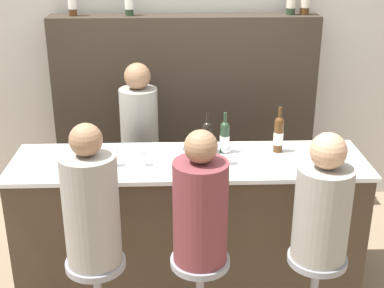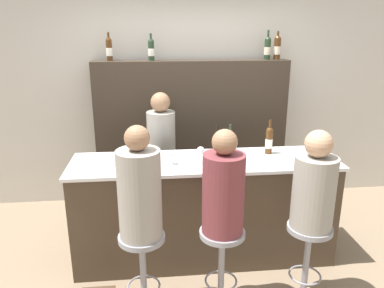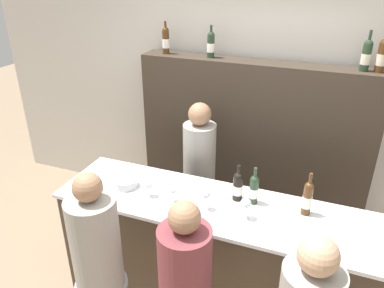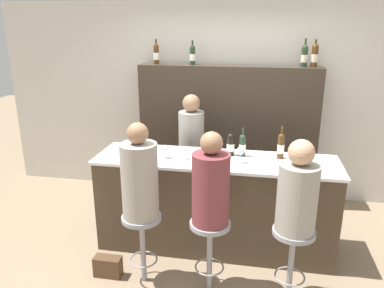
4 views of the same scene
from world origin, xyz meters
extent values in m
plane|color=#8C755B|center=(0.00, 0.00, 0.00)|extent=(16.00, 16.00, 0.00)
cube|color=beige|center=(0.00, 1.75, 1.30)|extent=(6.40, 0.05, 2.60)
cube|color=#473828|center=(0.00, 0.31, 0.49)|extent=(2.42, 0.63, 0.98)
cube|color=white|center=(0.00, 0.31, 0.99)|extent=(2.46, 0.67, 0.03)
cube|color=#382D23|center=(0.00, 1.52, 0.91)|extent=(2.30, 0.28, 1.81)
cylinder|color=black|center=(0.14, 0.45, 1.10)|extent=(0.08, 0.08, 0.19)
cylinder|color=white|center=(0.14, 0.45, 1.09)|extent=(0.08, 0.08, 0.08)
sphere|color=black|center=(0.14, 0.45, 1.20)|extent=(0.08, 0.08, 0.08)
cylinder|color=black|center=(0.14, 0.45, 1.26)|extent=(0.02, 0.02, 0.08)
cylinder|color=#233823|center=(0.26, 0.45, 1.10)|extent=(0.07, 0.07, 0.20)
cylinder|color=white|center=(0.26, 0.45, 1.09)|extent=(0.07, 0.07, 0.08)
sphere|color=#233823|center=(0.26, 0.45, 1.20)|extent=(0.07, 0.07, 0.07)
cylinder|color=#233823|center=(0.26, 0.45, 1.26)|extent=(0.02, 0.02, 0.09)
cylinder|color=#4C2D14|center=(0.64, 0.45, 1.12)|extent=(0.07, 0.07, 0.23)
cylinder|color=white|center=(0.64, 0.45, 1.11)|extent=(0.07, 0.07, 0.09)
sphere|color=#4C2D14|center=(0.64, 0.45, 1.23)|extent=(0.07, 0.07, 0.07)
cylinder|color=#4C2D14|center=(0.64, 0.45, 1.29)|extent=(0.02, 0.02, 0.09)
cylinder|color=#4C2D14|center=(-0.94, 1.52, 1.92)|extent=(0.07, 0.07, 0.22)
cylinder|color=white|center=(-0.94, 1.52, 1.91)|extent=(0.07, 0.07, 0.09)
sphere|color=#4C2D14|center=(-0.94, 1.52, 2.03)|extent=(0.07, 0.07, 0.07)
cylinder|color=#4C2D14|center=(-0.94, 1.52, 2.09)|extent=(0.02, 0.02, 0.08)
cylinder|color=#233823|center=(-0.46, 1.52, 1.91)|extent=(0.07, 0.07, 0.21)
cylinder|color=white|center=(-0.46, 1.52, 1.90)|extent=(0.07, 0.07, 0.08)
sphere|color=#233823|center=(-0.46, 1.52, 2.02)|extent=(0.07, 0.07, 0.07)
cylinder|color=#233823|center=(-0.46, 1.52, 2.07)|extent=(0.02, 0.02, 0.08)
cylinder|color=#233823|center=(0.90, 1.52, 1.92)|extent=(0.07, 0.07, 0.22)
cylinder|color=beige|center=(0.90, 1.52, 1.91)|extent=(0.08, 0.08, 0.09)
sphere|color=#233823|center=(0.90, 1.52, 2.03)|extent=(0.07, 0.07, 0.07)
cylinder|color=#233823|center=(0.90, 1.52, 2.10)|extent=(0.02, 0.02, 0.10)
cylinder|color=#4C2D14|center=(1.02, 1.52, 1.93)|extent=(0.08, 0.08, 0.23)
cylinder|color=beige|center=(1.02, 1.52, 1.92)|extent=(0.08, 0.08, 0.09)
sphere|color=#4C2D14|center=(1.02, 1.52, 2.04)|extent=(0.08, 0.08, 0.08)
cylinder|color=#4C2D14|center=(1.02, 1.52, 2.10)|extent=(0.02, 0.02, 0.08)
cylinder|color=silver|center=(-0.51, 0.24, 1.01)|extent=(0.06, 0.06, 0.00)
cylinder|color=silver|center=(-0.51, 0.24, 1.04)|extent=(0.01, 0.01, 0.06)
sphere|color=silver|center=(-0.51, 0.24, 1.11)|extent=(0.08, 0.08, 0.08)
cylinder|color=silver|center=(-0.31, 0.24, 1.01)|extent=(0.06, 0.06, 0.00)
cylinder|color=silver|center=(-0.31, 0.24, 1.04)|extent=(0.01, 0.01, 0.07)
sphere|color=silver|center=(-0.31, 0.24, 1.10)|extent=(0.06, 0.06, 0.06)
cylinder|color=silver|center=(-0.05, 0.24, 1.01)|extent=(0.07, 0.07, 0.00)
cylinder|color=silver|center=(-0.05, 0.24, 1.05)|extent=(0.01, 0.01, 0.09)
sphere|color=silver|center=(-0.05, 0.24, 1.13)|extent=(0.07, 0.07, 0.07)
cylinder|color=silver|center=(0.25, 0.24, 1.01)|extent=(0.07, 0.07, 0.00)
cylinder|color=silver|center=(0.25, 0.24, 1.05)|extent=(0.01, 0.01, 0.08)
sphere|color=silver|center=(0.25, 0.24, 1.13)|extent=(0.08, 0.08, 0.08)
cylinder|color=#B7B7BC|center=(-0.75, 0.30, 1.04)|extent=(0.19, 0.19, 0.07)
cylinder|color=gray|center=(-0.57, -0.39, 0.32)|extent=(0.05, 0.05, 0.64)
torus|color=gray|center=(-0.57, -0.39, 0.22)|extent=(0.27, 0.27, 0.02)
cylinder|color=gray|center=(-0.57, -0.39, 0.66)|extent=(0.36, 0.36, 0.04)
cylinder|color=gray|center=(-0.57, -0.39, 1.01)|extent=(0.32, 0.32, 0.67)
sphere|color=#936B4C|center=(-0.57, -0.39, 1.44)|extent=(0.18, 0.18, 0.18)
cylinder|color=gray|center=(0.04, -0.39, 0.32)|extent=(0.05, 0.05, 0.64)
torus|color=gray|center=(0.04, -0.39, 0.22)|extent=(0.27, 0.27, 0.02)
cylinder|color=gray|center=(0.04, -0.39, 0.66)|extent=(0.36, 0.36, 0.04)
cylinder|color=brown|center=(0.04, -0.39, 0.99)|extent=(0.32, 0.32, 0.62)
sphere|color=#936B4C|center=(0.04, -0.39, 1.39)|extent=(0.19, 0.19, 0.19)
cylinder|color=gray|center=(0.75, -0.39, 0.32)|extent=(0.05, 0.05, 0.64)
torus|color=gray|center=(0.75, -0.39, 0.22)|extent=(0.27, 0.27, 0.02)
cylinder|color=gray|center=(0.75, -0.39, 0.66)|extent=(0.36, 0.36, 0.04)
cylinder|color=gray|center=(0.75, -0.39, 0.97)|extent=(0.33, 0.33, 0.58)
sphere|color=tan|center=(0.75, -0.39, 1.36)|extent=(0.21, 0.21, 0.21)
cylinder|color=gray|center=(-0.38, 1.01, 0.66)|extent=(0.31, 0.31, 1.32)
sphere|color=#936B4C|center=(-0.38, 1.01, 1.42)|extent=(0.21, 0.21, 0.21)
camera|label=1|loc=(-0.10, -3.06, 2.50)|focal=50.00mm
camera|label=2|loc=(-0.45, -2.90, 2.18)|focal=35.00mm
camera|label=3|loc=(0.68, -1.91, 2.64)|focal=35.00mm
camera|label=4|loc=(0.41, -3.23, 2.31)|focal=35.00mm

